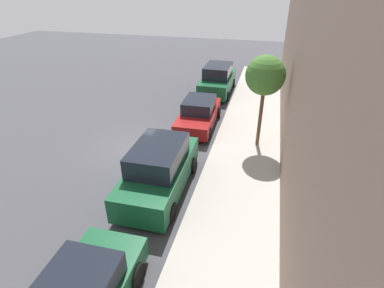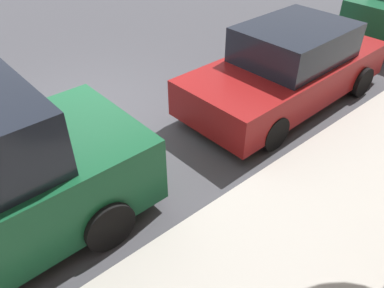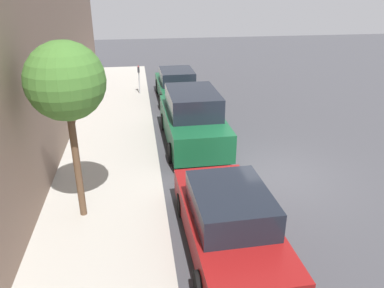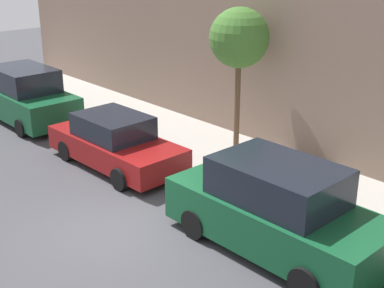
{
  "view_description": "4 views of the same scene",
  "coord_description": "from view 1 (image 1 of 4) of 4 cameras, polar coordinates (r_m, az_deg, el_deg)",
  "views": [
    {
      "loc": [
        5.71,
        -11.69,
        7.31
      ],
      "look_at": [
        2.88,
        -0.78,
        1.0
      ],
      "focal_mm": 28.0,
      "sensor_mm": 36.0,
      "label": 1
    },
    {
      "loc": [
        6.08,
        -2.63,
        3.89
      ],
      "look_at": [
        3.17,
        -0.12,
        1.0
      ],
      "focal_mm": 35.0,
      "sensor_mm": 36.0,
      "label": 2
    },
    {
      "loc": [
        4.05,
        9.75,
        5.57
      ],
      "look_at": [
        2.51,
        -0.52,
        1.0
      ],
      "focal_mm": 35.0,
      "sensor_mm": 36.0,
      "label": 3
    },
    {
      "loc": [
        -5.77,
        -9.04,
        6.1
      ],
      "look_at": [
        3.32,
        1.03,
        1.0
      ],
      "focal_mm": 50.0,
      "sensor_mm": 36.0,
      "label": 4
    }
  ],
  "objects": [
    {
      "name": "building_facade",
      "position": [
        11.89,
        26.21,
        22.68
      ],
      "size": [
        2.0,
        32.0,
        13.01
      ],
      "color": "#846B5B",
      "rests_on": "ground_plane"
    },
    {
      "name": "parked_suv_second",
      "position": [
        11.44,
        -6.28,
        -4.84
      ],
      "size": [
        2.08,
        4.83,
        1.98
      ],
      "color": "#14512D",
      "rests_on": "ground_plane"
    },
    {
      "name": "parked_suv_fourth",
      "position": [
        21.77,
        4.9,
        12.1
      ],
      "size": [
        2.08,
        4.81,
        1.98
      ],
      "color": "#14512D",
      "rests_on": "ground_plane"
    },
    {
      "name": "street_tree",
      "position": [
        13.72,
        13.78,
        12.45
      ],
      "size": [
        1.75,
        1.75,
        4.29
      ],
      "color": "brown",
      "rests_on": "sidewalk"
    },
    {
      "name": "ground_plane",
      "position": [
        14.92,
        -9.99,
        -0.58
      ],
      "size": [
        60.0,
        60.0,
        0.0
      ],
      "primitive_type": "plane",
      "color": "#424247"
    },
    {
      "name": "parked_sedan_third",
      "position": [
        16.59,
        1.29,
        5.85
      ],
      "size": [
        1.92,
        4.55,
        1.54
      ],
      "color": "maroon",
      "rests_on": "ground_plane"
    },
    {
      "name": "sidewalk",
      "position": [
        13.77,
        9.79,
        -2.95
      ],
      "size": [
        3.18,
        32.0,
        0.15
      ],
      "color": "#B2ADA3",
      "rests_on": "ground_plane"
    }
  ]
}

